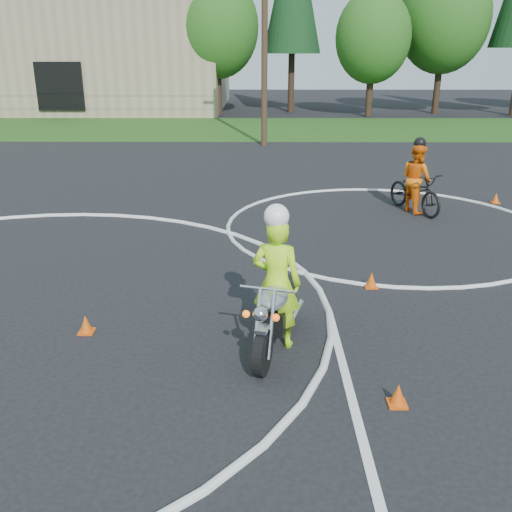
{
  "coord_description": "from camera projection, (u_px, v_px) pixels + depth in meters",
  "views": [
    {
      "loc": [
        4.8,
        -5.87,
        4.26
      ],
      "look_at": [
        4.75,
        2.79,
        1.1
      ],
      "focal_mm": 40.0,
      "sensor_mm": 36.0,
      "label": 1
    }
  ],
  "objects": [
    {
      "name": "treeline",
      "position": [
        413.0,
        10.0,
        37.17
      ],
      "size": [
        38.2,
        8.1,
        14.52
      ],
      "color": "#382619",
      "rests_on": "ground"
    },
    {
      "name": "rider_primary_grp",
      "position": [
        277.0,
        279.0,
        8.38
      ],
      "size": [
        0.83,
        0.66,
        2.22
      ],
      "rotation": [
        0.0,
        0.0,
        -0.27
      ],
      "color": "#B6FF1A",
      "rests_on": "ground"
    },
    {
      "name": "primary_motorcycle",
      "position": [
        276.0,
        313.0,
        8.42
      ],
      "size": [
        1.0,
        2.23,
        1.2
      ],
      "rotation": [
        0.0,
        0.0,
        -0.27
      ],
      "color": "black",
      "rests_on": "ground"
    },
    {
      "name": "utility_poles",
      "position": [
        265.0,
        26.0,
        24.93
      ],
      "size": [
        41.6,
        1.12,
        10.0
      ],
      "color": "#473321",
      "rests_on": "ground"
    },
    {
      "name": "traffic_cones",
      "position": [
        326.0,
        282.0,
        10.71
      ],
      "size": [
        23.2,
        10.36,
        0.3
      ],
      "color": "#DD4F0B",
      "rests_on": "ground"
    },
    {
      "name": "course_markings",
      "position": [
        124.0,
        281.0,
        11.08
      ],
      "size": [
        19.05,
        19.05,
        0.12
      ],
      "color": "silver",
      "rests_on": "ground"
    },
    {
      "name": "grass_strip",
      "position": [
        175.0,
        128.0,
        32.37
      ],
      "size": [
        120.0,
        10.0,
        0.02
      ],
      "primitive_type": "cube",
      "color": "#1E4714",
      "rests_on": "ground"
    },
    {
      "name": "rider_second_grp",
      "position": [
        416.0,
        186.0,
        15.6
      ],
      "size": [
        1.54,
        2.25,
        2.05
      ],
      "rotation": [
        0.0,
        0.0,
        0.41
      ],
      "color": "black",
      "rests_on": "ground"
    }
  ]
}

